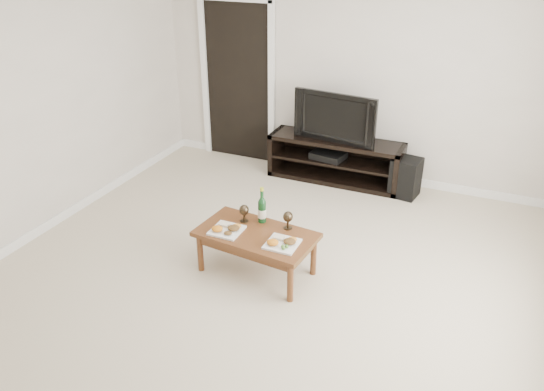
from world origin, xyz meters
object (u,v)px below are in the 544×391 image
(media_console, at_px, (335,160))
(coffee_table, at_px, (257,253))
(television, at_px, (338,116))
(subwoofer, at_px, (405,177))

(media_console, distance_m, coffee_table, 2.22)
(television, bearing_deg, media_console, 0.00)
(television, height_order, coffee_table, television)
(media_console, height_order, subwoofer, media_console)
(subwoofer, distance_m, coffee_table, 2.33)
(media_console, relative_size, television, 1.59)
(subwoofer, relative_size, coffee_table, 0.44)
(media_console, height_order, television, television)
(media_console, distance_m, subwoofer, 0.89)
(media_console, distance_m, television, 0.57)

